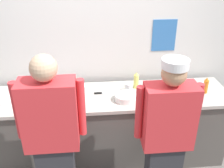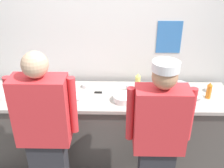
# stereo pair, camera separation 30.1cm
# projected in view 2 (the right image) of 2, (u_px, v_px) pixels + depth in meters

# --- Properties ---
(wall_back) EXTENTS (4.60, 0.11, 2.92)m
(wall_back) POSITION_uv_depth(u_px,v_px,m) (107.00, 39.00, 3.23)
(wall_back) COLOR silver
(wall_back) RESTS_ON ground
(prep_counter) EXTENTS (2.93, 0.70, 0.93)m
(prep_counter) POSITION_uv_depth(u_px,v_px,m) (107.00, 127.00, 3.26)
(prep_counter) COLOR #56514C
(prep_counter) RESTS_ON ground
(chef_near_left) EXTENTS (0.63, 0.24, 1.72)m
(chef_near_left) POSITION_uv_depth(u_px,v_px,m) (45.00, 133.00, 2.43)
(chef_near_left) COLOR #2D2D33
(chef_near_left) RESTS_ON ground
(chef_center) EXTENTS (0.60, 0.24, 1.66)m
(chef_center) POSITION_uv_depth(u_px,v_px,m) (158.00, 139.00, 2.39)
(chef_center) COLOR #2D2D33
(chef_center) RESTS_ON ground
(plate_stack_front) EXTENTS (0.24, 0.24, 0.07)m
(plate_stack_front) POSITION_uv_depth(u_px,v_px,m) (124.00, 98.00, 2.91)
(plate_stack_front) COLOR white
(plate_stack_front) RESTS_ON prep_counter
(plate_stack_rear) EXTENTS (0.24, 0.24, 0.07)m
(plate_stack_rear) POSITION_uv_depth(u_px,v_px,m) (5.00, 94.00, 2.98)
(plate_stack_rear) COLOR white
(plate_stack_rear) RESTS_ON prep_counter
(mixing_bowl_steel) EXTENTS (0.34, 0.34, 0.10)m
(mixing_bowl_steel) POSITION_uv_depth(u_px,v_px,m) (177.00, 90.00, 3.05)
(mixing_bowl_steel) COLOR #B7BABF
(mixing_bowl_steel) RESTS_ON prep_counter
(sheet_tray) EXTENTS (0.53, 0.41, 0.02)m
(sheet_tray) POSITION_uv_depth(u_px,v_px,m) (58.00, 94.00, 3.05)
(sheet_tray) COLOR #B7BABF
(sheet_tray) RESTS_ON prep_counter
(squeeze_bottle_primary) EXTENTS (0.06, 0.06, 0.20)m
(squeeze_bottle_primary) POSITION_uv_depth(u_px,v_px,m) (209.00, 91.00, 2.95)
(squeeze_bottle_primary) COLOR orange
(squeeze_bottle_primary) RESTS_ON prep_counter
(squeeze_bottle_secondary) EXTENTS (0.06, 0.06, 0.21)m
(squeeze_bottle_secondary) POSITION_uv_depth(u_px,v_px,m) (138.00, 82.00, 3.13)
(squeeze_bottle_secondary) COLOR #E5E066
(squeeze_bottle_secondary) RESTS_ON prep_counter
(ramekin_red_sauce) EXTENTS (0.11, 0.11, 0.05)m
(ramekin_red_sauce) POSITION_uv_depth(u_px,v_px,m) (210.00, 89.00, 3.12)
(ramekin_red_sauce) COLOR white
(ramekin_red_sauce) RESTS_ON prep_counter
(ramekin_green_sauce) EXTENTS (0.10, 0.10, 0.04)m
(ramekin_green_sauce) POSITION_uv_depth(u_px,v_px,m) (86.00, 85.00, 3.21)
(ramekin_green_sauce) COLOR white
(ramekin_green_sauce) RESTS_ON prep_counter
(ramekin_yellow_sauce) EXTENTS (0.09, 0.09, 0.04)m
(ramekin_yellow_sauce) POSITION_uv_depth(u_px,v_px,m) (147.00, 92.00, 3.07)
(ramekin_yellow_sauce) COLOR white
(ramekin_yellow_sauce) RESTS_ON prep_counter
(ramekin_orange_sauce) EXTENTS (0.08, 0.08, 0.04)m
(ramekin_orange_sauce) POSITION_uv_depth(u_px,v_px,m) (199.00, 98.00, 2.94)
(ramekin_orange_sauce) COLOR white
(ramekin_orange_sauce) RESTS_ON prep_counter
(deli_cup) EXTENTS (0.09, 0.09, 0.10)m
(deli_cup) POSITION_uv_depth(u_px,v_px,m) (129.00, 88.00, 3.08)
(deli_cup) COLOR white
(deli_cup) RESTS_ON prep_counter
(chefs_knife) EXTENTS (0.28, 0.03, 0.02)m
(chefs_knife) POSITION_uv_depth(u_px,v_px,m) (104.00, 93.00, 3.08)
(chefs_knife) COLOR #B7BABF
(chefs_knife) RESTS_ON prep_counter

